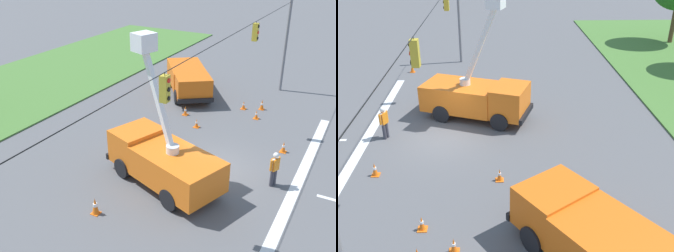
% 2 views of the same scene
% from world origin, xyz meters
% --- Properties ---
extents(ground_plane, '(200.00, 200.00, 0.00)m').
position_xyz_m(ground_plane, '(0.00, 0.00, 0.00)').
color(ground_plane, '#565659').
extents(lane_markings, '(17.60, 15.25, 0.01)m').
position_xyz_m(lane_markings, '(0.00, -5.50, 0.00)').
color(lane_markings, silver).
rests_on(lane_markings, ground).
extents(signal_gantry, '(26.20, 0.33, 7.20)m').
position_xyz_m(signal_gantry, '(-0.05, -0.00, 4.25)').
color(signal_gantry, slate).
rests_on(signal_gantry, ground).
extents(utility_truck_bucket_lift, '(4.35, 6.51, 7.03)m').
position_xyz_m(utility_truck_bucket_lift, '(-2.50, 1.71, 1.39)').
color(utility_truck_bucket_lift, orange).
rests_on(utility_truck_bucket_lift, ground).
extents(utility_truck_support_near, '(6.64, 5.72, 2.01)m').
position_xyz_m(utility_truck_support_near, '(8.91, 5.93, 1.18)').
color(utility_truck_support_near, orange).
rests_on(utility_truck_support_near, ground).
extents(road_worker, '(0.60, 0.39, 1.77)m').
position_xyz_m(road_worker, '(-0.17, -2.99, 1.00)').
color(road_worker, '#383842').
rests_on(road_worker, ground).
extents(traffic_cone_mid_left, '(0.36, 0.36, 0.60)m').
position_xyz_m(traffic_cone_mid_left, '(8.04, 1.26, 0.28)').
color(traffic_cone_mid_left, orange).
rests_on(traffic_cone_mid_left, ground).
extents(traffic_cone_near_bucket, '(0.36, 0.36, 0.79)m').
position_xyz_m(traffic_cone_near_bucket, '(-5.93, 3.06, 0.39)').
color(traffic_cone_near_bucket, orange).
rests_on(traffic_cone_near_bucket, ground).
extents(traffic_cone_lane_edge_a, '(0.36, 0.36, 0.63)m').
position_xyz_m(traffic_cone_lane_edge_a, '(5.21, 4.33, 0.30)').
color(traffic_cone_lane_edge_a, orange).
rests_on(traffic_cone_lane_edge_a, ground).
extents(traffic_cone_lane_edge_b, '(0.36, 0.36, 0.59)m').
position_xyz_m(traffic_cone_lane_edge_b, '(6.88, 0.00, 0.28)').
color(traffic_cone_lane_edge_b, orange).
rests_on(traffic_cone_lane_edge_b, ground).
extents(traffic_cone_far_left, '(0.36, 0.36, 0.58)m').
position_xyz_m(traffic_cone_far_left, '(3.85, 2.87, 0.27)').
color(traffic_cone_far_left, orange).
rests_on(traffic_cone_far_left, ground).
extents(traffic_cone_far_right, '(0.36, 0.36, 0.72)m').
position_xyz_m(traffic_cone_far_right, '(8.57, 0.14, 0.35)').
color(traffic_cone_far_right, orange).
rests_on(traffic_cone_far_right, ground).
extents(traffic_cone_centre_line, '(0.36, 0.36, 0.64)m').
position_xyz_m(traffic_cone_centre_line, '(3.30, -2.64, 0.31)').
color(traffic_cone_centre_line, orange).
rests_on(traffic_cone_centre_line, ground).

